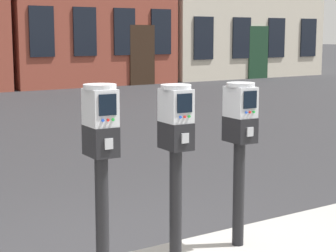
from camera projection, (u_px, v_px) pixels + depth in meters
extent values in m
cylinder|color=black|center=(102.00, 218.00, 3.92)|extent=(0.10, 0.10, 0.85)
cube|color=black|center=(101.00, 141.00, 3.84)|extent=(0.18, 0.25, 0.20)
cube|color=#A5A8AD|center=(109.00, 144.00, 3.73)|extent=(0.06, 0.02, 0.07)
cube|color=#B7BABF|center=(100.00, 107.00, 3.80)|extent=(0.18, 0.24, 0.24)
cube|color=black|center=(108.00, 105.00, 3.70)|extent=(0.12, 0.02, 0.14)
cylinder|color=blue|center=(103.00, 120.00, 3.69)|extent=(0.02, 0.01, 0.02)
cylinder|color=red|center=(108.00, 120.00, 3.71)|extent=(0.02, 0.01, 0.02)
cylinder|color=green|center=(113.00, 120.00, 3.73)|extent=(0.02, 0.01, 0.02)
cylinder|color=#B7BABF|center=(100.00, 86.00, 3.78)|extent=(0.23, 0.23, 0.03)
cylinder|color=black|center=(176.00, 205.00, 4.25)|extent=(0.10, 0.10, 0.83)
cube|color=black|center=(176.00, 136.00, 4.17)|extent=(0.18, 0.25, 0.19)
cube|color=#A5A8AD|center=(185.00, 138.00, 4.06)|extent=(0.06, 0.02, 0.07)
cube|color=#B7BABF|center=(176.00, 105.00, 4.13)|extent=(0.18, 0.24, 0.24)
cube|color=black|center=(185.00, 103.00, 4.03)|extent=(0.12, 0.02, 0.13)
cylinder|color=blue|center=(180.00, 117.00, 4.02)|extent=(0.02, 0.01, 0.02)
cylinder|color=red|center=(185.00, 117.00, 4.04)|extent=(0.02, 0.01, 0.02)
cylinder|color=green|center=(189.00, 116.00, 4.06)|extent=(0.02, 0.01, 0.02)
cylinder|color=#B7BABF|center=(176.00, 87.00, 4.11)|extent=(0.23, 0.23, 0.03)
cylinder|color=black|center=(239.00, 194.00, 4.57)|extent=(0.10, 0.10, 0.83)
cube|color=black|center=(240.00, 129.00, 4.49)|extent=(0.18, 0.25, 0.19)
cube|color=#A5A8AD|center=(250.00, 132.00, 4.39)|extent=(0.06, 0.02, 0.07)
cube|color=#B7BABF|center=(240.00, 102.00, 4.46)|extent=(0.18, 0.24, 0.23)
cube|color=black|center=(250.00, 100.00, 4.36)|extent=(0.12, 0.02, 0.13)
cylinder|color=blue|center=(246.00, 113.00, 4.35)|extent=(0.02, 0.01, 0.02)
cylinder|color=red|center=(250.00, 112.00, 4.37)|extent=(0.02, 0.01, 0.02)
cylinder|color=green|center=(254.00, 112.00, 4.39)|extent=(0.02, 0.01, 0.02)
cylinder|color=#B7BABF|center=(241.00, 85.00, 4.44)|extent=(0.23, 0.23, 0.03)
cube|color=black|center=(42.00, 31.00, 18.56)|extent=(0.83, 0.06, 1.60)
cube|color=black|center=(85.00, 32.00, 19.38)|extent=(0.83, 0.06, 1.60)
cube|color=black|center=(125.00, 32.00, 20.20)|extent=(0.83, 0.06, 1.60)
cube|color=black|center=(161.00, 32.00, 21.02)|extent=(0.83, 0.06, 1.60)
cube|color=black|center=(142.00, 55.00, 20.71)|extent=(1.00, 0.07, 2.10)
cube|color=black|center=(204.00, 38.00, 22.10)|extent=(0.90, 0.06, 1.60)
cube|color=black|center=(242.00, 38.00, 23.13)|extent=(0.90, 0.06, 1.60)
cube|color=black|center=(276.00, 38.00, 24.16)|extent=(0.90, 0.06, 1.60)
cube|color=black|center=(308.00, 38.00, 25.19)|extent=(0.90, 0.06, 1.60)
cube|color=#193823|center=(258.00, 52.00, 23.71)|extent=(1.00, 0.07, 2.10)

